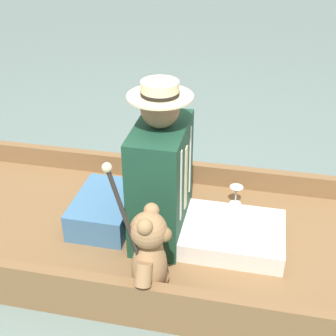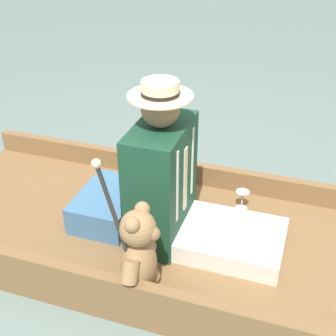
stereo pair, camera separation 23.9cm
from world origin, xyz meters
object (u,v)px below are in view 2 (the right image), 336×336
(teddy_bear, at_px, (140,253))
(wine_glass, at_px, (242,196))
(seated_person, at_px, (177,189))
(walking_cane, at_px, (115,218))

(teddy_bear, height_order, wine_glass, teddy_bear)
(seated_person, height_order, wine_glass, seated_person)
(seated_person, relative_size, teddy_bear, 1.92)
(wine_glass, xyz_separation_m, walking_cane, (0.84, -0.43, 0.33))
(teddy_bear, relative_size, wine_glass, 3.72)
(seated_person, distance_m, walking_cane, 0.50)
(teddy_bear, distance_m, walking_cane, 0.23)
(wine_glass, bearing_deg, walking_cane, -27.02)
(wine_glass, relative_size, walking_cane, 0.18)
(seated_person, xyz_separation_m, wine_glass, (-0.37, 0.29, -0.22))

